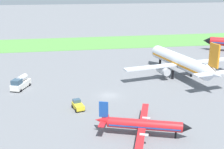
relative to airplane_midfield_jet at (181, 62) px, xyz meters
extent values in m
plane|color=slate|center=(-22.36, -11.17, -4.37)|extent=(600.00, 600.00, 0.00)
cube|color=#549342|center=(-22.36, 53.05, -4.33)|extent=(360.00, 28.00, 0.08)
cylinder|color=silver|center=(-0.13, 0.66, 0.09)|extent=(8.71, 25.96, 3.92)
cone|color=black|center=(-2.83, 14.67, 0.09)|extent=(4.45, 4.23, 3.85)
cone|color=silver|center=(2.71, -14.05, 0.58)|extent=(4.41, 5.57, 3.53)
cube|color=orange|center=(-0.13, 0.66, -0.20)|extent=(8.52, 24.58, 0.55)
cube|color=silver|center=(-8.40, -1.66, -0.60)|extent=(17.29, 5.69, 0.39)
cube|color=silver|center=(8.41, 1.58, -0.60)|extent=(17.29, 5.69, 0.39)
cylinder|color=#B7BABF|center=(-5.37, -1.08, -2.00)|extent=(2.93, 4.61, 2.16)
cylinder|color=#B7BABF|center=(5.39, 1.00, -2.00)|extent=(2.93, 4.61, 2.16)
cube|color=orange|center=(2.57, -13.35, 4.91)|extent=(1.07, 3.24, 5.71)
cube|color=silver|center=(0.12, -13.82, 0.48)|extent=(5.31, 3.05, 0.31)
cube|color=silver|center=(5.03, -12.88, 0.48)|extent=(5.31, 3.05, 0.31)
cylinder|color=black|center=(-2.15, 11.17, -3.12)|extent=(0.71, 0.71, 2.50)
cylinder|color=black|center=(-2.82, -1.67, -3.12)|extent=(0.71, 0.71, 2.50)
cylinder|color=black|center=(3.24, -0.51, -3.12)|extent=(0.71, 0.71, 2.50)
cone|color=black|center=(24.00, 31.59, -0.74)|extent=(4.08, 4.16, 3.13)
cylinder|color=black|center=(26.50, 30.13, -3.35)|extent=(0.57, 0.57, 2.03)
cylinder|color=red|center=(-19.39, -31.46, -2.20)|extent=(12.89, 6.04, 1.81)
cone|color=black|center=(-12.56, -33.87, -2.20)|extent=(2.30, 2.27, 1.77)
cone|color=red|center=(-26.56, -28.93, -1.97)|extent=(2.93, 2.38, 1.63)
cube|color=#19479E|center=(-19.39, -31.46, -2.33)|extent=(12.22, 5.83, 0.25)
cube|color=red|center=(-18.08, -26.65, -2.51)|extent=(4.50, 9.81, 0.18)
cube|color=red|center=(-21.39, -36.03, -2.51)|extent=(4.50, 9.81, 0.18)
cylinder|color=#B7BABF|center=(-18.19, -28.51, -2.51)|extent=(1.56, 1.03, 0.58)
cylinder|color=#B7BABF|center=(-20.31, -34.51, -2.51)|extent=(1.56, 1.03, 0.58)
cube|color=#19479E|center=(-26.21, -29.05, 0.15)|extent=(1.61, 0.75, 2.89)
cube|color=red|center=(-25.79, -27.86, -2.02)|extent=(1.87, 2.75, 0.14)
cube|color=red|center=(-26.64, -30.25, -2.02)|extent=(1.87, 2.75, 0.14)
cylinder|color=black|center=(-14.27, -33.27, -3.74)|extent=(0.33, 0.33, 1.27)
cylinder|color=black|center=(-19.65, -29.47, -3.74)|extent=(0.33, 0.33, 1.27)
cylinder|color=black|center=(-20.84, -32.85, -3.74)|extent=(0.33, 0.33, 1.27)
cube|color=yellow|center=(-30.09, -18.09, -3.57)|extent=(2.64, 3.93, 0.90)
cube|color=#334C60|center=(-30.34, -17.11, -2.77)|extent=(1.79, 1.63, 0.70)
cylinder|color=black|center=(-31.28, -17.09, -4.02)|extent=(0.42, 0.74, 0.70)
cylinder|color=black|center=(-29.53, -16.64, -4.02)|extent=(0.42, 0.74, 0.70)
cylinder|color=black|center=(-30.65, -19.53, -4.02)|extent=(0.42, 0.74, 0.70)
cylinder|color=black|center=(-28.91, -19.09, -4.02)|extent=(0.42, 0.74, 0.70)
cube|color=white|center=(-43.54, -2.54, -3.32)|extent=(4.71, 6.92, 1.40)
cylinder|color=silver|center=(-43.24, -1.82, -1.85)|extent=(2.79, 3.89, 1.54)
cube|color=#334C60|center=(-44.24, -4.22, -2.02)|extent=(2.76, 2.93, 1.20)
cylinder|color=black|center=(-43.31, -5.10, -4.02)|extent=(0.50, 0.74, 0.70)
cylinder|color=black|center=(-45.52, -4.18, -4.02)|extent=(0.50, 0.74, 0.70)
cylinder|color=black|center=(-41.56, -0.90, -4.02)|extent=(0.50, 0.74, 0.70)
cylinder|color=black|center=(-43.78, 0.02, -4.02)|extent=(0.50, 0.74, 0.70)
camera|label=1|loc=(-33.06, -76.93, 21.69)|focal=47.99mm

